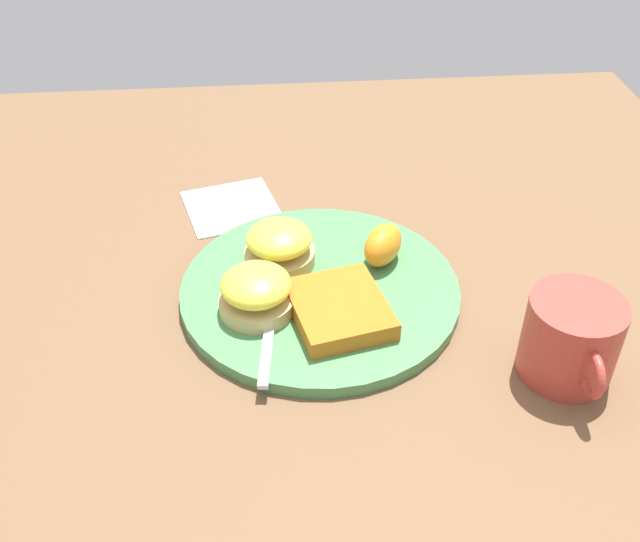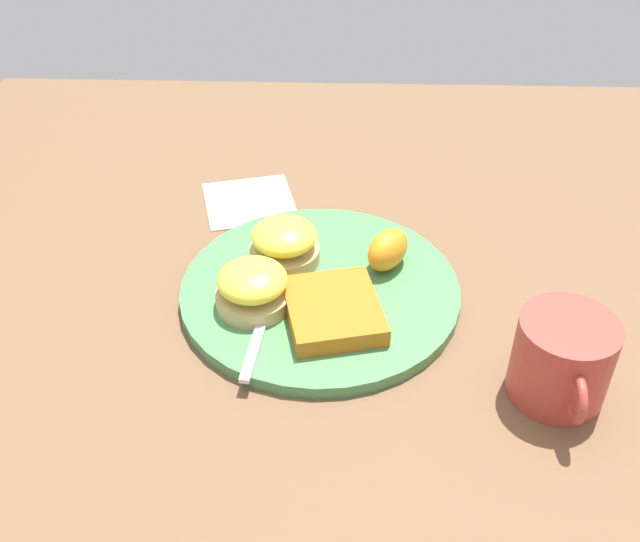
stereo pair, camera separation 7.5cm
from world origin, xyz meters
TOP-DOWN VIEW (x-y plane):
  - ground_plane at (0.00, 0.00)m, footprint 1.10×1.10m
  - plate at (0.00, 0.00)m, footprint 0.30×0.30m
  - sandwich_benedict_left at (-0.04, -0.04)m, footprint 0.08×0.08m
  - sandwich_benedict_right at (0.03, -0.07)m, footprint 0.08×0.08m
  - hashbrown_patty at (0.05, 0.01)m, footprint 0.12×0.11m
  - orange_wedge at (-0.04, 0.07)m, footprint 0.07×0.06m
  - fork at (0.01, -0.05)m, footprint 0.24×0.04m
  - cup at (0.13, 0.22)m, footprint 0.12×0.09m
  - napkin at (-0.18, -0.10)m, footprint 0.13×0.13m

SIDE VIEW (x-z plane):
  - ground_plane at x=0.00m, z-range 0.00..0.00m
  - napkin at x=-0.18m, z-range 0.00..0.00m
  - plate at x=0.00m, z-range 0.00..0.01m
  - fork at x=0.01m, z-range 0.01..0.02m
  - hashbrown_patty at x=0.05m, z-range 0.01..0.03m
  - orange_wedge at x=-0.04m, z-range 0.01..0.06m
  - sandwich_benedict_left at x=-0.04m, z-range 0.01..0.06m
  - sandwich_benedict_right at x=0.03m, z-range 0.01..0.06m
  - cup at x=0.13m, z-range 0.00..0.08m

